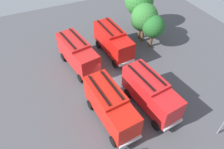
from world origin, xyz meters
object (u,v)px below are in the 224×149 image
object	(u,v)px
firefighter_0	(129,45)
tree_3	(153,27)
fire_truck_2	(113,41)
fire_truck_1	(111,106)
tree_2	(145,17)
traffic_cone_0	(167,92)
firefighter_1	(99,61)
fire_truck_0	(78,53)
fire_truck_3	(151,92)
tree_1	(141,21)
tree_0	(139,1)

from	to	relation	value
firefighter_0	tree_3	xyz separation A→B (m)	(0.33, 3.45, 2.32)
fire_truck_2	fire_truck_1	bearing A→B (deg)	-30.35
tree_2	traffic_cone_0	world-z (taller)	tree_2
firefighter_1	fire_truck_0	bearing A→B (deg)	41.20
fire_truck_2	fire_truck_3	size ratio (longest dim) A/B	0.99
fire_truck_0	firefighter_0	size ratio (longest dim) A/B	4.30
tree_1	tree_3	bearing A→B (deg)	10.16
firefighter_1	traffic_cone_0	xyz separation A→B (m)	(7.62, 5.23, -0.68)
fire_truck_0	fire_truck_3	size ratio (longest dim) A/B	1.01
firefighter_0	firefighter_1	bearing A→B (deg)	-77.81
fire_truck_3	tree_2	xyz separation A→B (m)	(-11.01, 5.74, 1.81)
fire_truck_1	tree_0	distance (m)	18.56
tree_3	firefighter_0	bearing A→B (deg)	-95.45
fire_truck_3	tree_1	world-z (taller)	tree_1
tree_0	tree_2	xyz separation A→B (m)	(3.64, -1.16, -0.61)
tree_2	traffic_cone_0	distance (m)	11.44
firefighter_1	tree_1	size ratio (longest dim) A/B	0.40
fire_truck_0	tree_0	world-z (taller)	tree_0
tree_3	fire_truck_3	bearing A→B (deg)	-33.61
tree_0	tree_1	distance (m)	3.46
fire_truck_1	firefighter_1	size ratio (longest dim) A/B	4.24
tree_2	fire_truck_0	bearing A→B (deg)	-81.34
tree_0	tree_3	size ratio (longest dim) A/B	1.39
fire_truck_1	traffic_cone_0	xyz separation A→B (m)	(-0.39, 7.30, -1.85)
fire_truck_3	tree_3	world-z (taller)	tree_3
fire_truck_3	traffic_cone_0	distance (m)	3.43
tree_3	firefighter_1	bearing A→B (deg)	-82.76
traffic_cone_0	fire_truck_2	bearing A→B (deg)	-165.47
firefighter_1	tree_1	xyz separation A→B (m)	(-3.66, 8.10, 1.96)
fire_truck_0	tree_3	distance (m)	11.03
fire_truck_3	tree_0	distance (m)	16.37
tree_3	tree_2	bearing A→B (deg)	-166.47
fire_truck_1	fire_truck_3	size ratio (longest dim) A/B	0.99
fire_truck_0	tree_1	world-z (taller)	tree_1
fire_truck_3	tree_2	bearing A→B (deg)	145.59
fire_truck_2	tree_0	bearing A→B (deg)	121.31
tree_1	firefighter_1	bearing A→B (deg)	-65.71
fire_truck_3	firefighter_0	distance (m)	10.04
fire_truck_3	tree_2	distance (m)	12.55
firefighter_0	tree_3	world-z (taller)	tree_3
fire_truck_0	fire_truck_2	bearing A→B (deg)	87.20
tree_0	firefighter_0	bearing A→B (deg)	-39.65
firefighter_0	tree_1	size ratio (longest dim) A/B	0.40
fire_truck_2	traffic_cone_0	size ratio (longest dim) A/B	12.21
tree_0	fire_truck_2	bearing A→B (deg)	-54.57
fire_truck_0	fire_truck_2	size ratio (longest dim) A/B	1.02
fire_truck_3	firefighter_1	size ratio (longest dim) A/B	4.27
fire_truck_1	tree_1	distance (m)	15.49
fire_truck_2	tree_1	size ratio (longest dim) A/B	1.68
firefighter_0	traffic_cone_0	distance (m)	9.06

